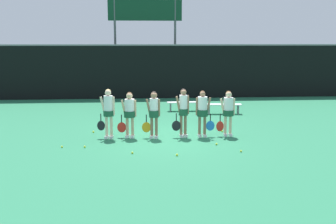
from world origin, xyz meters
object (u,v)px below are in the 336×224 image
tennis_ball_1 (132,153)px  tennis_ball_7 (177,155)px  player_0 (108,109)px  tennis_ball_5 (241,151)px  player_4 (203,110)px  player_5 (228,109)px  tennis_ball_4 (222,131)px  bench_far (186,103)px  tennis_ball_6 (85,147)px  bench_courtside (224,105)px  player_1 (129,111)px  tennis_ball_0 (93,132)px  player_2 (154,111)px  tennis_ball_3 (62,147)px  player_3 (183,109)px  tennis_ball_2 (217,144)px  scoreboard (145,16)px

tennis_ball_1 → tennis_ball_7: size_ratio=0.94×
player_0 → tennis_ball_5: (4.19, -2.07, -1.01)m
player_0 → player_4: size_ratio=1.05×
player_5 → tennis_ball_4: 1.11m
bench_far → tennis_ball_6: bearing=-122.6°
bench_courtside → player_1: (-4.29, -4.23, 0.57)m
tennis_ball_0 → player_2: bearing=-23.0°
tennis_ball_5 → player_4: bearing=113.3°
tennis_ball_3 → player_3: bearing=15.9°
player_2 → tennis_ball_2: size_ratio=24.57×
scoreboard → player_5: 11.97m
tennis_ball_4 → tennis_ball_7: (-2.00, -2.96, -0.00)m
tennis_ball_0 → tennis_ball_2: (4.25, -2.07, -0.00)m
player_4 → player_2: bearing=-179.6°
bench_courtside → tennis_ball_4: size_ratio=23.47×
tennis_ball_3 → tennis_ball_5: (5.62, -0.92, 0.00)m
player_5 → bench_far: bearing=99.8°
tennis_ball_5 → player_2: bearing=142.6°
tennis_ball_3 → tennis_ball_7: (3.60, -1.19, 0.00)m
tennis_ball_6 → player_3: bearing=20.1°
tennis_ball_6 → tennis_ball_5: bearing=-10.0°
bench_courtside → bench_far: size_ratio=0.93×
tennis_ball_6 → player_2: bearing=26.5°
bench_far → tennis_ball_2: bearing=-88.1°
scoreboard → tennis_ball_7: bearing=-87.2°
tennis_ball_6 → tennis_ball_4: bearing=20.6°
player_5 → player_3: bearing=-179.4°
player_2 → player_5: 2.66m
player_0 → tennis_ball_4: bearing=18.2°
player_4 → tennis_ball_3: (-4.74, -1.12, -0.95)m
player_4 → player_1: bearing=177.1°
bench_courtside → tennis_ball_2: (-1.42, -5.49, -0.36)m
tennis_ball_2 → tennis_ball_4: size_ratio=0.94×
player_1 → tennis_ball_7: size_ratio=23.02×
player_2 → tennis_ball_2: (2.02, -1.12, -0.94)m
player_0 → player_5: size_ratio=1.07×
bench_courtside → bench_far: bearing=156.4°
scoreboard → tennis_ball_6: scoreboard is taller
player_2 → tennis_ball_1: player_2 is taller
player_1 → tennis_ball_5: bearing=-20.0°
player_3 → player_4: (0.69, -0.04, -0.04)m
player_0 → player_4: (3.31, -0.03, -0.06)m
bench_far → player_2: 5.60m
tennis_ball_4 → player_4: bearing=-142.9°
player_4 → player_0: bearing=178.5°
player_3 → tennis_ball_7: 2.58m
bench_far → player_4: player_4 is taller
bench_courtside → tennis_ball_6: 7.94m
tennis_ball_2 → tennis_ball_5: (0.59, -0.88, -0.00)m
player_3 → tennis_ball_5: 2.78m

